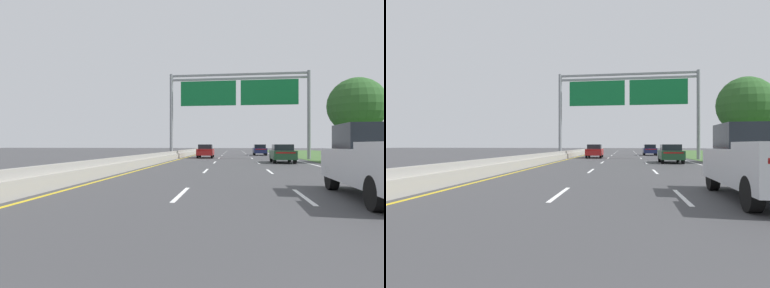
% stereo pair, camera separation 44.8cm
% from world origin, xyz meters
% --- Properties ---
extents(ground_plane, '(220.00, 220.00, 0.00)m').
position_xyz_m(ground_plane, '(0.00, 35.00, 0.00)').
color(ground_plane, '#3D3D3F').
extents(lane_striping, '(11.96, 106.00, 0.01)m').
position_xyz_m(lane_striping, '(0.00, 34.54, 0.00)').
color(lane_striping, white).
rests_on(lane_striping, ground).
extents(grass_verge_right, '(14.00, 110.00, 0.02)m').
position_xyz_m(grass_verge_right, '(13.95, 35.00, 0.01)').
color(grass_verge_right, '#3D602D').
rests_on(grass_verge_right, ground).
extents(median_barrier_concrete, '(0.60, 110.00, 0.85)m').
position_xyz_m(median_barrier_concrete, '(-6.60, 35.00, 0.35)').
color(median_barrier_concrete, '#99968E').
rests_on(median_barrier_concrete, ground).
extents(overhead_sign_gantry, '(15.06, 0.42, 9.36)m').
position_xyz_m(overhead_sign_gantry, '(0.30, 35.44, 6.68)').
color(overhead_sign_gantry, gray).
rests_on(overhead_sign_gantry, ground).
extents(pickup_truck_silver, '(2.12, 5.44, 2.20)m').
position_xyz_m(pickup_truck_silver, '(3.95, 10.37, 1.07)').
color(pickup_truck_silver, '#B2B5BA').
rests_on(pickup_truck_silver, ground).
extents(car_red_left_lane_sedan, '(1.88, 4.43, 1.57)m').
position_xyz_m(car_red_left_lane_sedan, '(-3.46, 38.10, 0.82)').
color(car_red_left_lane_sedan, maroon).
rests_on(car_red_left_lane_sedan, ground).
extents(car_darkgreen_right_lane_sedan, '(1.93, 4.44, 1.57)m').
position_xyz_m(car_darkgreen_right_lane_sedan, '(3.93, 28.79, 0.82)').
color(car_darkgreen_right_lane_sedan, '#193D23').
rests_on(car_darkgreen_right_lane_sedan, ground).
extents(car_navy_right_lane_sedan, '(1.86, 4.42, 1.57)m').
position_xyz_m(car_navy_right_lane_sedan, '(3.57, 48.17, 0.82)').
color(car_navy_right_lane_sedan, '#161E47').
rests_on(car_navy_right_lane_sedan, ground).
extents(roadside_tree_mid, '(4.82, 4.82, 7.31)m').
position_xyz_m(roadside_tree_mid, '(10.27, 29.69, 4.89)').
color(roadside_tree_mid, '#4C3823').
rests_on(roadside_tree_mid, ground).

